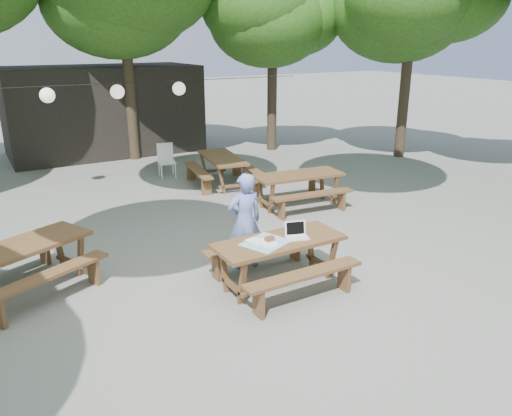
{
  "coord_description": "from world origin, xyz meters",
  "views": [
    {
      "loc": [
        -3.55,
        -6.37,
        3.62
      ],
      "look_at": [
        0.28,
        0.15,
        1.05
      ],
      "focal_mm": 35.0,
      "sensor_mm": 36.0,
      "label": 1
    }
  ],
  "objects": [
    {
      "name": "tabletop_clutter",
      "position": [
        0.04,
        -0.54,
        0.76
      ],
      "size": [
        0.81,
        0.75,
        0.08
      ],
      "color": "#3892C0",
      "rests_on": "main_picnic_table"
    },
    {
      "name": "laptop",
      "position": [
        0.56,
        -0.59,
        0.81
      ],
      "size": [
        0.39,
        0.34,
        0.24
      ],
      "rotation": [
        0.0,
        0.0,
        -0.29
      ],
      "color": "white",
      "rests_on": "main_picnic_table"
    },
    {
      "name": "woman",
      "position": [
        0.15,
        0.29,
        0.81
      ],
      "size": [
        0.62,
        0.44,
        1.61
      ],
      "primitive_type": "imported",
      "rotation": [
        0.0,
        0.0,
        3.05
      ],
      "color": "#7080CC",
      "rests_on": "ground"
    },
    {
      "name": "picnic_table_ne",
      "position": [
        2.75,
        2.48,
        0.39
      ],
      "size": [
        2.08,
        1.78,
        0.75
      ],
      "rotation": [
        0.0,
        0.0,
        -0.11
      ],
      "color": "brown",
      "rests_on": "ground"
    },
    {
      "name": "plastic_chair",
      "position": [
        1.11,
        6.43,
        0.26
      ],
      "size": [
        0.51,
        0.51,
        0.9
      ],
      "rotation": [
        0.0,
        0.0,
        -0.18
      ],
      "color": "white",
      "rests_on": "ground"
    },
    {
      "name": "picnic_table_nw",
      "position": [
        -3.13,
        1.21,
        0.39
      ],
      "size": [
        2.38,
        2.22,
        0.75
      ],
      "rotation": [
        0.0,
        0.0,
        0.43
      ],
      "color": "brown",
      "rests_on": "ground"
    },
    {
      "name": "picnic_table_far_e",
      "position": [
        2.05,
        4.91,
        0.39
      ],
      "size": [
        1.86,
        2.13,
        0.75
      ],
      "rotation": [
        0.0,
        0.0,
        1.41
      ],
      "color": "brown",
      "rests_on": "ground"
    },
    {
      "name": "pavilion",
      "position": [
        0.5,
        10.5,
        1.4
      ],
      "size": [
        6.0,
        3.0,
        2.8
      ],
      "primitive_type": "cube",
      "color": "black",
      "rests_on": "ground"
    },
    {
      "name": "paper_lanterns",
      "position": [
        -0.19,
        6.0,
        2.4
      ],
      "size": [
        9.0,
        0.34,
        0.38
      ],
      "color": "black",
      "rests_on": "ground"
    },
    {
      "name": "main_picnic_table",
      "position": [
        0.28,
        -0.55,
        0.39
      ],
      "size": [
        2.0,
        1.58,
        0.75
      ],
      "color": "brown",
      "rests_on": "ground"
    },
    {
      "name": "ground",
      "position": [
        0.0,
        0.0,
        0.0
      ],
      "size": [
        80.0,
        80.0,
        0.0
      ],
      "primitive_type": "plane",
      "color": "slate",
      "rests_on": "ground"
    }
  ]
}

